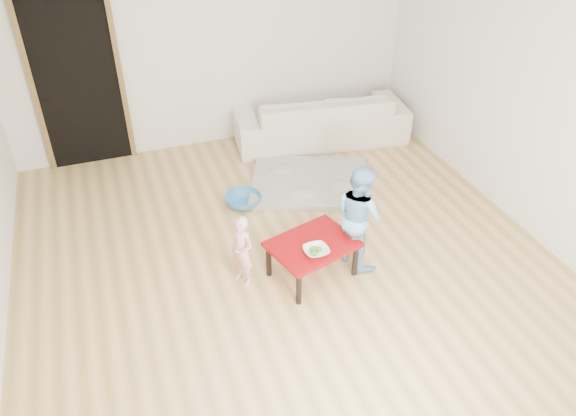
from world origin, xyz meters
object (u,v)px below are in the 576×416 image
bowl (316,251)px  child_blue (359,216)px  red_table (312,259)px  basin (243,200)px  child_pink (242,251)px  sofa (320,117)px

bowl → child_blue: (0.51, 0.21, 0.12)m
red_table → child_blue: bearing=7.6°
red_table → basin: bearing=102.2°
red_table → bowl: size_ratio=3.40×
child_pink → child_blue: size_ratio=0.68×
red_table → child_pink: (-0.62, 0.13, 0.16)m
bowl → child_blue: child_blue is taller
sofa → bowl: bearing=74.0°
red_table → sofa: bearing=66.1°
bowl → basin: (-0.26, 1.47, -0.34)m
child_pink → basin: (0.34, 1.19, -0.29)m
basin → red_table: bearing=-77.8°
child_blue → basin: (-0.76, 1.25, -0.45)m
child_blue → child_pink: bearing=72.6°
red_table → bowl: bearing=-99.9°
red_table → bowl: 0.26m
red_table → basin: red_table is taller
red_table → child_pink: bearing=168.3°
red_table → child_blue: size_ratio=0.72×
sofa → bowl: 2.85m
sofa → basin: sofa is taller
bowl → child_blue: 0.56m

